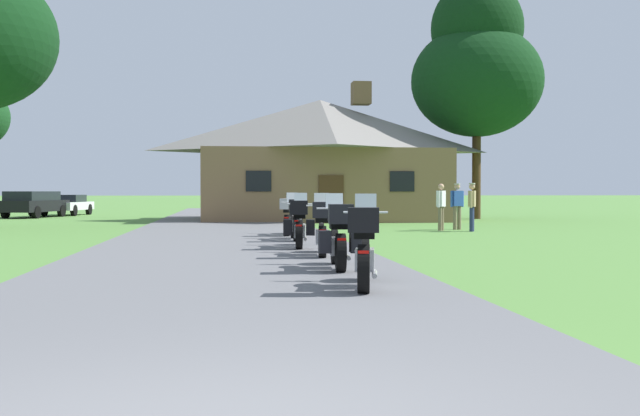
{
  "coord_description": "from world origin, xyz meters",
  "views": [
    {
      "loc": [
        0.1,
        -4.06,
        1.39
      ],
      "look_at": [
        2.54,
        16.61,
        0.94
      ],
      "focal_mm": 43.16,
      "sensor_mm": 36.0,
      "label": 1
    }
  ],
  "objects_px": {
    "tree_right_of_lodge": "(477,65)",
    "motorcycle_green_nearest_to_camera": "(365,247)",
    "bystander_white_shirt_beside_signpost": "(441,204)",
    "parked_black_suv_far_left": "(34,203)",
    "motorcycle_silver_second_in_row": "(339,237)",
    "motorcycle_green_farthest_in_row": "(289,217)",
    "motorcycle_green_fourth_in_row": "(300,224)",
    "motorcycle_orange_third_in_row": "(322,228)",
    "bystander_blue_shirt_near_lodge": "(457,204)",
    "bystander_tan_shirt_by_tree": "(472,204)",
    "motorcycle_red_fifth_in_row": "(295,220)",
    "parked_white_sedan_far_left": "(67,204)"
  },
  "relations": [
    {
      "from": "motorcycle_green_fourth_in_row",
      "to": "bystander_blue_shirt_near_lodge",
      "type": "relative_size",
      "value": 1.24
    },
    {
      "from": "parked_black_suv_far_left",
      "to": "parked_white_sedan_far_left",
      "type": "distance_m",
      "value": 3.96
    },
    {
      "from": "motorcycle_silver_second_in_row",
      "to": "motorcycle_orange_third_in_row",
      "type": "bearing_deg",
      "value": 92.46
    },
    {
      "from": "motorcycle_green_farthest_in_row",
      "to": "tree_right_of_lodge",
      "type": "bearing_deg",
      "value": 63.12
    },
    {
      "from": "bystander_tan_shirt_by_tree",
      "to": "bystander_white_shirt_beside_signpost",
      "type": "bearing_deg",
      "value": 81.88
    },
    {
      "from": "bystander_white_shirt_beside_signpost",
      "to": "parked_black_suv_far_left",
      "type": "relative_size",
      "value": 0.34
    },
    {
      "from": "motorcycle_silver_second_in_row",
      "to": "parked_white_sedan_far_left",
      "type": "xyz_separation_m",
      "value": [
        -11.28,
        33.37,
        0.03
      ]
    },
    {
      "from": "motorcycle_silver_second_in_row",
      "to": "bystander_blue_shirt_near_lodge",
      "type": "relative_size",
      "value": 1.24
    },
    {
      "from": "motorcycle_orange_third_in_row",
      "to": "bystander_blue_shirt_near_lodge",
      "type": "height_order",
      "value": "bystander_blue_shirt_near_lodge"
    },
    {
      "from": "motorcycle_orange_third_in_row",
      "to": "bystander_white_shirt_beside_signpost",
      "type": "distance_m",
      "value": 12.0
    },
    {
      "from": "motorcycle_silver_second_in_row",
      "to": "parked_black_suv_far_left",
      "type": "distance_m",
      "value": 31.97
    },
    {
      "from": "motorcycle_red_fifth_in_row",
      "to": "bystander_blue_shirt_near_lodge",
      "type": "relative_size",
      "value": 1.24
    },
    {
      "from": "motorcycle_green_nearest_to_camera",
      "to": "motorcycle_silver_second_in_row",
      "type": "bearing_deg",
      "value": 101.1
    },
    {
      "from": "bystander_white_shirt_beside_signpost",
      "to": "motorcycle_silver_second_in_row",
      "type": "bearing_deg",
      "value": 15.29
    },
    {
      "from": "motorcycle_green_nearest_to_camera",
      "to": "tree_right_of_lodge",
      "type": "relative_size",
      "value": 0.17
    },
    {
      "from": "bystander_tan_shirt_by_tree",
      "to": "bystander_blue_shirt_near_lodge",
      "type": "bearing_deg",
      "value": 32.27
    },
    {
      "from": "motorcycle_green_nearest_to_camera",
      "to": "motorcycle_orange_third_in_row",
      "type": "xyz_separation_m",
      "value": [
        0.07,
        5.44,
        0.0
      ]
    },
    {
      "from": "motorcycle_red_fifth_in_row",
      "to": "tree_right_of_lodge",
      "type": "relative_size",
      "value": 0.17
    },
    {
      "from": "bystander_blue_shirt_near_lodge",
      "to": "parked_black_suv_far_left",
      "type": "relative_size",
      "value": 0.34
    },
    {
      "from": "motorcycle_green_nearest_to_camera",
      "to": "bystander_blue_shirt_near_lodge",
      "type": "bearing_deg",
      "value": 80.23
    },
    {
      "from": "motorcycle_orange_third_in_row",
      "to": "bystander_blue_shirt_near_lodge",
      "type": "distance_m",
      "value": 12.97
    },
    {
      "from": "parked_black_suv_far_left",
      "to": "motorcycle_green_fourth_in_row",
      "type": "bearing_deg",
      "value": -50.0
    },
    {
      "from": "tree_right_of_lodge",
      "to": "parked_black_suv_far_left",
      "type": "bearing_deg",
      "value": 168.39
    },
    {
      "from": "motorcycle_green_fourth_in_row",
      "to": "motorcycle_red_fifth_in_row",
      "type": "xyz_separation_m",
      "value": [
        0.13,
        2.84,
        0.01
      ]
    },
    {
      "from": "motorcycle_red_fifth_in_row",
      "to": "bystander_tan_shirt_by_tree",
      "type": "xyz_separation_m",
      "value": [
        6.59,
        4.95,
        0.33
      ]
    },
    {
      "from": "motorcycle_green_nearest_to_camera",
      "to": "parked_white_sedan_far_left",
      "type": "xyz_separation_m",
      "value": [
        -11.28,
        35.92,
        0.02
      ]
    },
    {
      "from": "motorcycle_green_nearest_to_camera",
      "to": "bystander_tan_shirt_by_tree",
      "type": "relative_size",
      "value": 1.23
    },
    {
      "from": "motorcycle_red_fifth_in_row",
      "to": "motorcycle_orange_third_in_row",
      "type": "bearing_deg",
      "value": -87.69
    },
    {
      "from": "parked_white_sedan_far_left",
      "to": "motorcycle_silver_second_in_row",
      "type": "bearing_deg",
      "value": -63.11
    },
    {
      "from": "motorcycle_silver_second_in_row",
      "to": "tree_right_of_lodge",
      "type": "xyz_separation_m",
      "value": [
        10.61,
        24.84,
        7.16
      ]
    },
    {
      "from": "bystander_blue_shirt_near_lodge",
      "to": "tree_right_of_lodge",
      "type": "xyz_separation_m",
      "value": [
        4.22,
        10.62,
        6.82
      ]
    },
    {
      "from": "motorcycle_green_nearest_to_camera",
      "to": "parked_white_sedan_far_left",
      "type": "height_order",
      "value": "motorcycle_green_nearest_to_camera"
    },
    {
      "from": "motorcycle_green_fourth_in_row",
      "to": "motorcycle_green_farthest_in_row",
      "type": "height_order",
      "value": "same"
    },
    {
      "from": "motorcycle_green_fourth_in_row",
      "to": "bystander_tan_shirt_by_tree",
      "type": "xyz_separation_m",
      "value": [
        6.72,
        7.79,
        0.34
      ]
    },
    {
      "from": "motorcycle_silver_second_in_row",
      "to": "tree_right_of_lodge",
      "type": "distance_m",
      "value": 27.94
    },
    {
      "from": "tree_right_of_lodge",
      "to": "motorcycle_green_nearest_to_camera",
      "type": "bearing_deg",
      "value": -111.18
    },
    {
      "from": "motorcycle_silver_second_in_row",
      "to": "motorcycle_green_farthest_in_row",
      "type": "height_order",
      "value": "same"
    },
    {
      "from": "motorcycle_red_fifth_in_row",
      "to": "bystander_blue_shirt_near_lodge",
      "type": "xyz_separation_m",
      "value": [
        6.46,
        6.26,
        0.33
      ]
    },
    {
      "from": "motorcycle_orange_third_in_row",
      "to": "parked_black_suv_far_left",
      "type": "relative_size",
      "value": 0.42
    },
    {
      "from": "bystander_tan_shirt_by_tree",
      "to": "parked_black_suv_far_left",
      "type": "xyz_separation_m",
      "value": [
        -18.76,
        16.62,
        -0.17
      ]
    },
    {
      "from": "motorcycle_green_fourth_in_row",
      "to": "motorcycle_silver_second_in_row",
      "type": "bearing_deg",
      "value": -81.16
    },
    {
      "from": "motorcycle_green_farthest_in_row",
      "to": "bystander_blue_shirt_near_lodge",
      "type": "height_order",
      "value": "bystander_blue_shirt_near_lodge"
    },
    {
      "from": "motorcycle_silver_second_in_row",
      "to": "parked_black_suv_far_left",
      "type": "bearing_deg",
      "value": 116.27
    },
    {
      "from": "bystander_white_shirt_beside_signpost",
      "to": "bystander_tan_shirt_by_tree",
      "type": "bearing_deg",
      "value": 93.23
    },
    {
      "from": "motorcycle_silver_second_in_row",
      "to": "bystander_tan_shirt_by_tree",
      "type": "height_order",
      "value": "bystander_tan_shirt_by_tree"
    },
    {
      "from": "motorcycle_silver_second_in_row",
      "to": "motorcycle_orange_third_in_row",
      "type": "xyz_separation_m",
      "value": [
        0.07,
        2.9,
        0.01
      ]
    },
    {
      "from": "parked_black_suv_far_left",
      "to": "motorcycle_silver_second_in_row",
      "type": "bearing_deg",
      "value": -53.74
    },
    {
      "from": "motorcycle_silver_second_in_row",
      "to": "motorcycle_red_fifth_in_row",
      "type": "height_order",
      "value": "same"
    },
    {
      "from": "motorcycle_silver_second_in_row",
      "to": "parked_black_suv_far_left",
      "type": "relative_size",
      "value": 0.42
    },
    {
      "from": "motorcycle_silver_second_in_row",
      "to": "motorcycle_green_farthest_in_row",
      "type": "bearing_deg",
      "value": 94.02
    }
  ]
}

